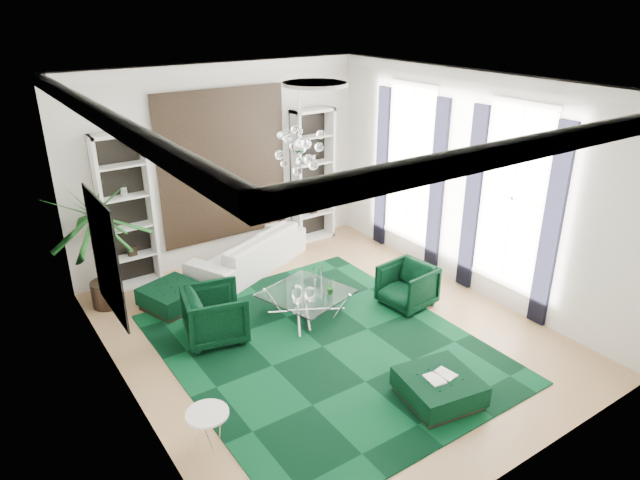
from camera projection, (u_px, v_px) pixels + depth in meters
floor at (326, 332)px, 8.98m from camera, size 6.00×7.00×0.02m
ceiling at (328, 83)px, 7.48m from camera, size 6.00×7.00×0.02m
wall_back at (222, 165)px, 10.90m from camera, size 6.00×0.02×3.80m
wall_front at (533, 326)px, 5.56m from camera, size 6.00×0.02×3.80m
wall_left at (116, 271)px, 6.67m from camera, size 0.02×7.00×3.80m
wall_right at (471, 184)px, 9.79m from camera, size 0.02×7.00×3.80m
crown_molding at (328, 92)px, 7.52m from camera, size 6.00×7.00×0.18m
ceiling_medallion at (315, 84)px, 7.72m from camera, size 0.90×0.90×0.05m
tapestry at (223, 166)px, 10.86m from camera, size 2.50×0.06×2.80m
shelving_left at (127, 212)px, 9.93m from camera, size 0.90×0.38×2.80m
shelving_right at (313, 176)px, 11.95m from camera, size 0.90×0.38×2.80m
painting at (106, 256)px, 7.17m from camera, size 0.04×1.30×1.60m
window_near at (513, 198)px, 9.09m from camera, size 0.03×1.10×2.90m
curtain_near_a at (551, 228)px, 8.58m from camera, size 0.07×0.30×3.25m
curtain_near_b at (472, 200)px, 9.77m from camera, size 0.07×0.30×3.25m
window_far at (410, 165)px, 10.92m from camera, size 0.03×1.10×2.90m
curtain_far_a at (437, 188)px, 10.40m from camera, size 0.07×0.30×3.25m
curtain_far_b at (382, 168)px, 11.59m from camera, size 0.07×0.30×3.25m
rug at (323, 347)px, 8.57m from camera, size 4.20×5.00×0.02m
sofa at (248, 251)px, 10.92m from camera, size 2.74×1.97×0.75m
armchair_left at (215, 315)px, 8.65m from camera, size 1.09×1.07×0.83m
armchair_right at (407, 286)px, 9.62m from camera, size 0.89×0.87×0.74m
coffee_table at (307, 304)px, 9.37m from camera, size 1.52×1.52×0.42m
ottoman_side at (172, 297)px, 9.61m from camera, size 1.10×1.10×0.39m
ottoman_front at (439, 389)px, 7.37m from camera, size 1.07×1.07×0.37m
book at (440, 376)px, 7.29m from camera, size 0.40×0.27×0.03m
side_table at (209, 430)px, 6.59m from camera, size 0.53×0.53×0.48m
palm at (96, 233)px, 9.22m from camera, size 2.11×2.11×2.69m
chandelier at (299, 147)px, 8.27m from camera, size 0.88×0.88×0.77m
table_plant at (331, 286)px, 9.20m from camera, size 0.16×0.14×0.26m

